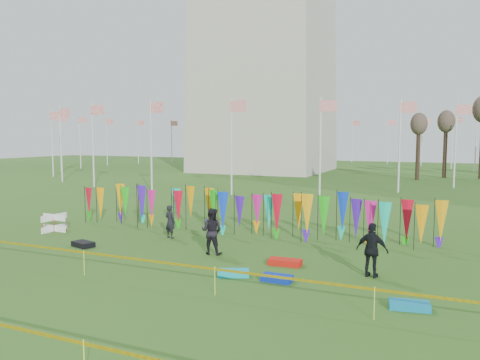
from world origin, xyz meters
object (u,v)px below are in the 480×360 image
at_px(person_right, 372,250).
at_px(person_left, 170,222).
at_px(person_mid, 212,231).
at_px(kite_bag_turquoise, 233,273).
at_px(kite_bag_teal, 409,305).
at_px(kite_bag_black, 83,244).
at_px(kite_bag_red, 285,262).
at_px(kite_bag_blue, 277,278).
at_px(box_kite, 54,223).

bearing_deg(person_right, person_left, -4.91).
height_order(person_mid, kite_bag_turquoise, person_mid).
distance_m(kite_bag_turquoise, kite_bag_teal, 5.88).
xyz_separation_m(person_mid, kite_bag_turquoise, (2.10, -2.44, -0.85)).
distance_m(person_left, kite_bag_black, 4.05).
distance_m(person_left, kite_bag_red, 6.93).
xyz_separation_m(kite_bag_blue, kite_bag_teal, (4.25, -0.89, -0.00)).
distance_m(kite_bag_blue, kite_bag_red, 2.04).
xyz_separation_m(kite_bag_red, kite_bag_teal, (4.62, -2.89, -0.01)).
bearing_deg(kite_bag_red, kite_bag_turquoise, -120.32).
bearing_deg(kite_bag_teal, person_left, 155.04).
relative_size(box_kite, person_left, 0.58).
bearing_deg(box_kite, kite_bag_turquoise, -15.72).
height_order(person_mid, kite_bag_blue, person_mid).
xyz_separation_m(box_kite, kite_bag_black, (3.66, -1.97, -0.34)).
bearing_deg(kite_bag_blue, person_right, 31.86).
bearing_deg(person_left, kite_bag_teal, 167.67).
distance_m(person_mid, kite_bag_red, 3.43).
bearing_deg(person_left, person_mid, 161.91).
distance_m(box_kite, kite_bag_teal, 17.81).
relative_size(kite_bag_blue, kite_bag_red, 0.82).
height_order(person_left, person_mid, person_mid).
xyz_separation_m(person_right, kite_bag_turquoise, (-4.41, -1.81, -0.84)).
xyz_separation_m(kite_bag_black, kite_bag_teal, (13.67, -2.10, -0.01)).
relative_size(box_kite, kite_bag_turquoise, 0.85).
xyz_separation_m(person_left, kite_bag_black, (-2.54, -3.08, -0.68)).
relative_size(person_left, kite_bag_black, 1.58).
height_order(person_mid, kite_bag_red, person_mid).
height_order(kite_bag_turquoise, kite_bag_blue, kite_bag_turquoise).
bearing_deg(person_mid, box_kite, -10.10).
height_order(box_kite, person_right, person_right).
bearing_deg(box_kite, person_mid, -4.85).
relative_size(kite_bag_red, kite_bag_teal, 1.12).
xyz_separation_m(kite_bag_turquoise, kite_bag_black, (-7.85, 1.27, 0.01)).
distance_m(kite_bag_red, kite_bag_black, 9.08).
relative_size(person_mid, kite_bag_black, 1.90).
bearing_deg(person_left, box_kite, 22.76).
bearing_deg(box_kite, kite_bag_blue, -13.68).
distance_m(kite_bag_blue, kite_bag_teal, 4.34).
bearing_deg(kite_bag_black, kite_bag_turquoise, -9.20).
height_order(person_mid, kite_bag_black, person_mid).
relative_size(person_left, kite_bag_red, 1.29).
xyz_separation_m(kite_bag_blue, kite_bag_red, (-0.38, 2.00, 0.01)).
relative_size(person_mid, person_right, 1.01).
relative_size(person_right, kite_bag_teal, 1.72).
height_order(person_right, kite_bag_red, person_right).
height_order(person_right, kite_bag_turquoise, person_right).
distance_m(person_right, kite_bag_black, 12.30).
xyz_separation_m(person_left, kite_bag_teal, (11.13, -5.18, -0.69)).
height_order(person_left, kite_bag_red, person_left).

